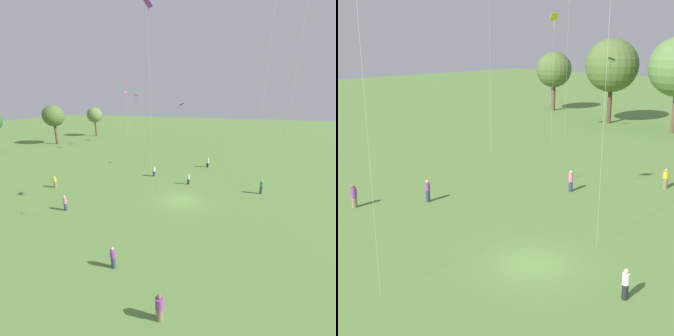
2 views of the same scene
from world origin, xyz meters
TOP-DOWN VIEW (x-y plane):
  - ground_plane at (0.00, 0.00)m, footprint 240.00×240.00m
  - tree_5 at (23.40, 41.00)m, footprint 5.45×5.45m
  - tree_6 at (38.33, 39.26)m, footprint 4.80×4.80m
  - person_0 at (5.18, -9.12)m, footprint 0.58×0.58m
  - person_1 at (14.68, -0.79)m, footprint 0.64×0.64m
  - person_2 at (5.45, 0.50)m, footprint 0.42×0.42m
  - person_3 at (-15.09, -2.81)m, footprint 0.51×0.51m
  - person_4 at (7.13, 6.42)m, footprint 0.49×0.49m
  - person_5 at (-6.41, 11.38)m, footprint 0.44×0.44m
  - person_6 at (-1.49, 17.55)m, footprint 0.58×0.58m
  - person_7 at (-12.38, 1.74)m, footprint 0.53×0.53m
  - kite_0 at (31.73, 21.15)m, footprint 1.57×1.59m
  - kite_1 at (12.65, 3.65)m, footprint 1.04×1.02m
  - kite_4 at (25.42, 20.68)m, footprint 0.92×0.90m
  - kite_6 at (1.17, 4.28)m, footprint 1.05×1.11m
  - kite_9 at (21.06, 17.86)m, footprint 0.63×0.54m

SIDE VIEW (x-z plane):
  - ground_plane at x=0.00m, z-range 0.00..0.00m
  - person_4 at x=7.13m, z-range -0.03..1.58m
  - person_2 at x=5.45m, z-range 0.00..1.59m
  - person_6 at x=-1.49m, z-range -0.02..1.67m
  - person_3 at x=-15.09m, z-range -0.02..1.70m
  - person_7 at x=-12.38m, z-range 0.00..1.70m
  - person_5 at x=-6.41m, z-range 0.00..1.74m
  - person_1 at x=14.68m, z-range -0.02..1.78m
  - person_0 at x=5.18m, z-range -0.01..1.84m
  - tree_6 at x=38.33m, z-range 2.10..11.19m
  - tree_5 at x=23.40m, z-range 2.27..12.38m
  - kite_1 at x=12.65m, z-range 4.78..15.77m
  - kite_0 at x=31.73m, z-range 5.80..18.50m
  - kite_4 at x=25.42m, z-range 5.58..18.89m
  - kite_9 at x=21.06m, z-range 6.10..21.54m
  - kite_6 at x=1.17m, z-range 8.97..30.37m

